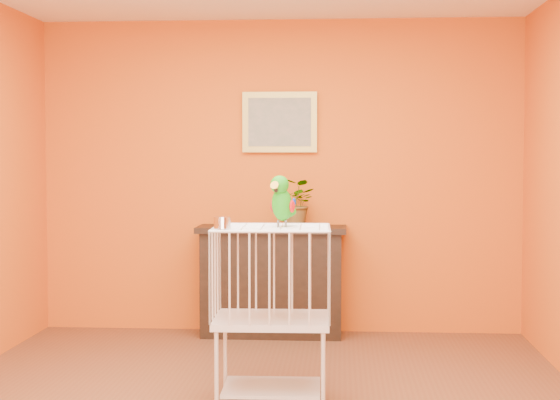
{
  "coord_description": "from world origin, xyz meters",
  "views": [
    {
      "loc": [
        0.52,
        -4.89,
        1.48
      ],
      "look_at": [
        0.15,
        0.13,
        1.21
      ],
      "focal_mm": 55.0,
      "sensor_mm": 36.0,
      "label": 1
    }
  ],
  "objects": [
    {
      "name": "framed_picture",
      "position": [
        0.0,
        2.22,
        1.75
      ],
      "size": [
        0.62,
        0.04,
        0.5
      ],
      "color": "#AD953D",
      "rests_on": "room_shell"
    },
    {
      "name": "parrot",
      "position": [
        0.16,
        0.15,
        1.21
      ],
      "size": [
        0.17,
        0.28,
        0.31
      ],
      "rotation": [
        0.0,
        0.0,
        -0.34
      ],
      "color": "#59544C",
      "rests_on": "birdcage"
    },
    {
      "name": "console_cabinet",
      "position": [
        -0.05,
        2.04,
        0.45
      ],
      "size": [
        1.21,
        0.43,
        0.9
      ],
      "color": "black",
      "rests_on": "ground"
    },
    {
      "name": "room_shell",
      "position": [
        0.0,
        0.0,
        1.58
      ],
      "size": [
        4.5,
        4.5,
        4.5
      ],
      "color": "#D05713",
      "rests_on": "ground"
    },
    {
      "name": "birdcage",
      "position": [
        0.1,
        0.16,
        0.55
      ],
      "size": [
        0.69,
        0.54,
        1.05
      ],
      "rotation": [
        0.0,
        0.0,
        0.03
      ],
      "color": "beige",
      "rests_on": "ground"
    },
    {
      "name": "potted_plant",
      "position": [
        0.15,
        2.0,
        1.05
      ],
      "size": [
        0.47,
        0.49,
        0.3
      ],
      "primitive_type": "imported",
      "rotation": [
        0.0,
        0.0,
        -0.39
      ],
      "color": "#26722D",
      "rests_on": "console_cabinet"
    },
    {
      "name": "feed_cup",
      "position": [
        -0.17,
        -0.04,
        1.09
      ],
      "size": [
        0.1,
        0.1,
        0.07
      ],
      "primitive_type": "cylinder",
      "color": "silver",
      "rests_on": "birdcage"
    }
  ]
}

